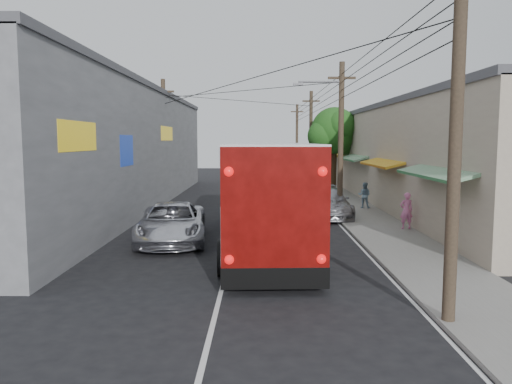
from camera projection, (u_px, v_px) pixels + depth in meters
The scene contains 13 objects.
ground at pixel (220, 296), 13.03m from camera, with size 120.00×120.00×0.00m, color black.
sidewalk at pixel (342, 201), 32.87m from camera, with size 3.00×80.00×0.12m, color slate.
building_right at pixel (403, 153), 34.51m from camera, with size 7.09×40.00×6.25m.
building_left at pixel (104, 147), 30.61m from camera, with size 7.20×36.00×7.25m.
utility_poles at pixel (291, 139), 32.80m from camera, with size 11.80×45.28×8.00m.
street_tree at pixel (335, 132), 38.37m from camera, with size 4.40×4.00×6.60m.
coach_bus at pixel (264, 192), 19.62m from camera, with size 3.56×13.84×3.96m.
jeepney at pixel (172, 223), 19.84m from camera, with size 2.61×5.66×1.57m, color silver.
parked_suv at pixel (327, 202), 26.44m from camera, with size 2.18×5.37×1.56m, color gray.
parked_car_mid at pixel (312, 189), 34.04m from camera, with size 1.82×4.52×1.54m, color black.
parked_car_far at pixel (289, 176), 46.32m from camera, with size 1.66×4.76×1.57m, color black.
pedestrian_near at pixel (406, 211), 22.25m from camera, with size 0.60×0.39×1.63m, color pink.
pedestrian_far at pixel (364, 195), 29.12m from camera, with size 0.73×0.57×1.50m, color #83A4BF.
Camera 1 is at (1.03, -12.67, 4.07)m, focal length 35.00 mm.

